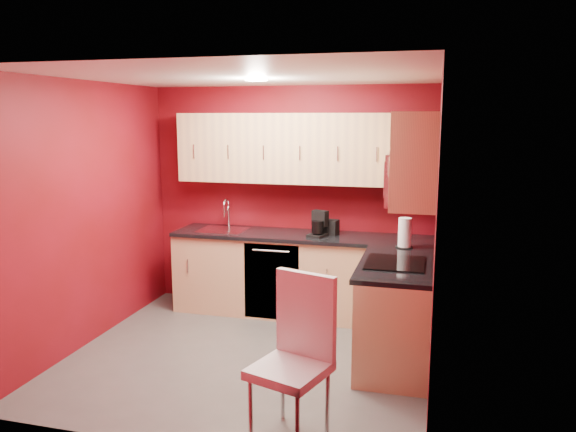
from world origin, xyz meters
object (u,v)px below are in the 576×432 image
at_px(coffee_maker, 317,224).
at_px(napkin_holder, 331,227).
at_px(microwave, 412,178).
at_px(sink, 223,227).
at_px(paper_towel, 405,233).
at_px(dining_chair, 290,361).

height_order(coffee_maker, napkin_holder, coffee_maker).
xyz_separation_m(microwave, sink, (-2.09, 1.00, -0.72)).
distance_m(microwave, coffee_maker, 1.48).
bearing_deg(sink, coffee_maker, -4.62).
relative_size(microwave, napkin_holder, 4.85).
bearing_deg(paper_towel, dining_chair, -106.95).
distance_m(sink, napkin_holder, 1.22).
height_order(sink, napkin_holder, sink).
bearing_deg(microwave, paper_towel, 96.72).
xyz_separation_m(paper_towel, dining_chair, (-0.62, -2.03, -0.50)).
height_order(napkin_holder, dining_chair, dining_chair).
relative_size(microwave, paper_towel, 2.60).
distance_m(sink, coffee_maker, 1.11).
bearing_deg(dining_chair, paper_towel, 91.29).
relative_size(coffee_maker, dining_chair, 0.24).
bearing_deg(coffee_maker, sink, -165.39).
height_order(coffee_maker, paper_towel, paper_towel).
bearing_deg(napkin_holder, microwave, -50.58).
height_order(sink, coffee_maker, sink).
relative_size(sink, dining_chair, 0.46).
distance_m(coffee_maker, dining_chair, 2.38).
distance_m(paper_towel, dining_chair, 2.18).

